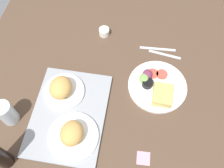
{
  "coord_description": "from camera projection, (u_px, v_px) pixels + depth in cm",
  "views": [
    {
      "loc": [
        -52.81,
        -7.5,
        105.57
      ],
      "look_at": [
        2.0,
        3.0,
        4.0
      ],
      "focal_mm": 39.27,
      "sensor_mm": 36.0,
      "label": 1
    }
  ],
  "objects": [
    {
      "name": "ground_plane",
      "position": [
        117.0,
        94.0,
        1.19
      ],
      "size": [
        190.0,
        150.0,
        3.0
      ],
      "primitive_type": "cube",
      "color": "#4C3828"
    },
    {
      "name": "serving_tray",
      "position": [
        69.0,
        114.0,
        1.12
      ],
      "size": [
        45.9,
        34.24,
        1.6
      ],
      "primitive_type": "cube",
      "rotation": [
        0.0,
        0.0,
        0.03
      ],
      "color": "gray",
      "rests_on": "ground_plane"
    },
    {
      "name": "bread_plate_near",
      "position": [
        72.0,
        135.0,
        1.03
      ],
      "size": [
        21.89,
        21.89,
        9.11
      ],
      "color": "white",
      "rests_on": "serving_tray"
    },
    {
      "name": "bread_plate_far",
      "position": [
        62.0,
        89.0,
        1.13
      ],
      "size": [
        19.36,
        19.36,
        9.42
      ],
      "color": "white",
      "rests_on": "serving_tray"
    },
    {
      "name": "plate_with_salad",
      "position": [
        157.0,
        86.0,
        1.18
      ],
      "size": [
        28.45,
        28.45,
        5.4
      ],
      "color": "white",
      "rests_on": "ground_plane"
    },
    {
      "name": "drinking_glass",
      "position": [
        6.0,
        113.0,
        1.06
      ],
      "size": [
        7.44,
        7.44,
        12.84
      ],
      "primitive_type": "cylinder",
      "color": "silver",
      "rests_on": "ground_plane"
    },
    {
      "name": "espresso_cup",
      "position": [
        104.0,
        32.0,
        1.34
      ],
      "size": [
        5.6,
        5.6,
        4.0
      ],
      "primitive_type": "cylinder",
      "color": "silver",
      "rests_on": "ground_plane"
    },
    {
      "name": "fork",
      "position": [
        165.0,
        54.0,
        1.29
      ],
      "size": [
        3.38,
        17.05,
        0.5
      ],
      "primitive_type": "cube",
      "rotation": [
        0.0,
        0.0,
        1.45
      ],
      "color": "#B7B7BC",
      "rests_on": "ground_plane"
    },
    {
      "name": "knife",
      "position": [
        158.0,
        49.0,
        1.31
      ],
      "size": [
        3.04,
        19.05,
        0.5
      ],
      "primitive_type": "cube",
      "rotation": [
        0.0,
        0.0,
        1.66
      ],
      "color": "#B7B7BC",
      "rests_on": "ground_plane"
    },
    {
      "name": "sticky_note",
      "position": [
        143.0,
        158.0,
        1.03
      ],
      "size": [
        6.01,
        6.01,
        0.12
      ],
      "primitive_type": "cube",
      "rotation": [
        0.0,
        0.0,
        0.08
      ],
      "color": "pink",
      "rests_on": "ground_plane"
    }
  ]
}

